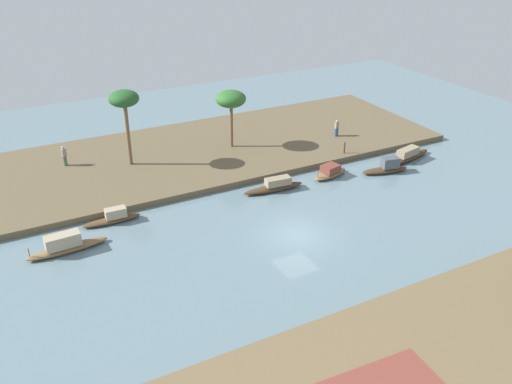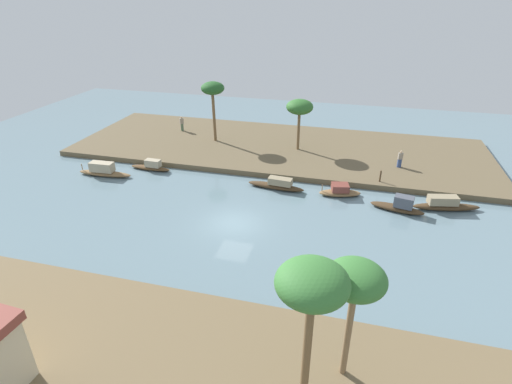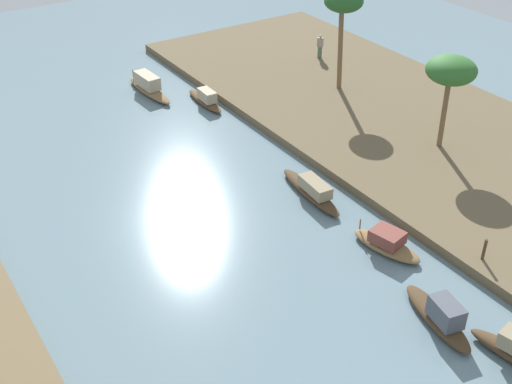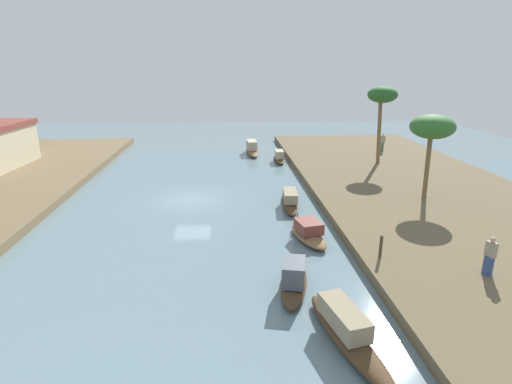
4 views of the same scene
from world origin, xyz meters
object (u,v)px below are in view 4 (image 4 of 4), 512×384
object	(u,v)px
sampan_foreground	(294,278)
palm_tree_left_near	(432,128)
sampan_near_left_bank	(308,233)
sampan_downstream_large	(279,157)
sampan_upstream_small	(252,149)
person_by_mooring	(382,143)
palm_tree_left_far	(382,97)
person_on_near_bank	(489,259)
sampan_midstream	(290,200)
mooring_post	(381,247)
sampan_with_red_awning	(347,331)

from	to	relation	value
sampan_foreground	palm_tree_left_near	bearing A→B (deg)	-33.98
sampan_near_left_bank	sampan_downstream_large	distance (m)	18.04
sampan_upstream_small	person_by_mooring	world-z (taller)	person_by_mooring
sampan_downstream_large	palm_tree_left_far	distance (m)	10.59
sampan_foreground	person_on_near_bank	distance (m)	7.99
sampan_foreground	sampan_downstream_large	distance (m)	22.85
sampan_foreground	sampan_midstream	world-z (taller)	sampan_foreground
sampan_downstream_large	mooring_post	size ratio (longest dim) A/B	3.99
sampan_downstream_large	person_on_near_bank	bearing A→B (deg)	-164.76
person_on_near_bank	person_by_mooring	distance (m)	24.98
sampan_upstream_small	sampan_near_left_bank	bearing A→B (deg)	-178.86
person_by_mooring	palm_tree_left_far	world-z (taller)	palm_tree_left_far
mooring_post	sampan_near_left_bank	bearing A→B (deg)	38.41
palm_tree_left_near	palm_tree_left_far	world-z (taller)	palm_tree_left_far
sampan_downstream_large	person_by_mooring	size ratio (longest dim) A/B	2.36
sampan_near_left_bank	palm_tree_left_near	xyz separation A→B (m)	(5.06, -8.62, 4.60)
sampan_foreground	sampan_near_left_bank	bearing A→B (deg)	-6.05
sampan_midstream	mooring_post	size ratio (longest dim) A/B	4.93
person_by_mooring	mooring_post	xyz separation A→B (m)	(-22.69, 8.76, -0.30)
person_on_near_bank	mooring_post	world-z (taller)	person_on_near_bank
sampan_foreground	mooring_post	xyz separation A→B (m)	(1.46, -4.12, 0.57)
sampan_midstream	palm_tree_left_far	xyz separation A→B (m)	(9.01, -9.06, 5.77)
sampan_near_left_bank	mooring_post	xyz separation A→B (m)	(-3.24, -2.57, 0.64)
sampan_near_left_bank	sampan_downstream_large	bearing A→B (deg)	-15.26
sampan_with_red_awning	mooring_post	size ratio (longest dim) A/B	5.15
mooring_post	palm_tree_left_near	bearing A→B (deg)	-36.12
sampan_foreground	sampan_midstream	xyz separation A→B (m)	(10.10, -1.41, -0.06)
sampan_downstream_large	person_by_mooring	world-z (taller)	person_by_mooring
sampan_downstream_large	person_by_mooring	bearing A→B (deg)	-80.65
palm_tree_left_near	palm_tree_left_far	xyz separation A→B (m)	(9.35, -0.29, 1.18)
sampan_with_red_awning	person_by_mooring	world-z (taller)	person_by_mooring
sampan_foreground	palm_tree_left_far	xyz separation A→B (m)	(19.11, -10.47, 5.71)
sampan_near_left_bank	sampan_upstream_small	bearing A→B (deg)	-8.64
person_by_mooring	mooring_post	world-z (taller)	person_by_mooring
palm_tree_left_near	palm_tree_left_far	size ratio (longest dim) A/B	0.81
mooring_post	palm_tree_left_far	size ratio (longest dim) A/B	0.16
person_by_mooring	palm_tree_left_far	bearing A→B (deg)	117.32
sampan_near_left_bank	person_on_near_bank	xyz separation A→B (m)	(-5.05, -6.39, 0.80)
sampan_with_red_awning	palm_tree_left_far	xyz separation A→B (m)	(22.62, -9.32, 5.72)
sampan_near_left_bank	palm_tree_left_near	world-z (taller)	palm_tree_left_near
person_by_mooring	palm_tree_left_far	size ratio (longest dim) A/B	0.27
sampan_midstream	mooring_post	world-z (taller)	mooring_post
sampan_midstream	palm_tree_left_near	bearing A→B (deg)	-87.45
mooring_post	palm_tree_left_near	distance (m)	11.01
sampan_midstream	person_by_mooring	size ratio (longest dim) A/B	2.92
person_on_near_bank	mooring_post	bearing A→B (deg)	48.47
sampan_midstream	person_by_mooring	bearing A→B (deg)	-34.43
sampan_with_red_awning	palm_tree_left_near	distance (m)	16.67
sampan_with_red_awning	person_by_mooring	distance (m)	30.05
sampan_with_red_awning	sampan_upstream_small	bearing A→B (deg)	-10.39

